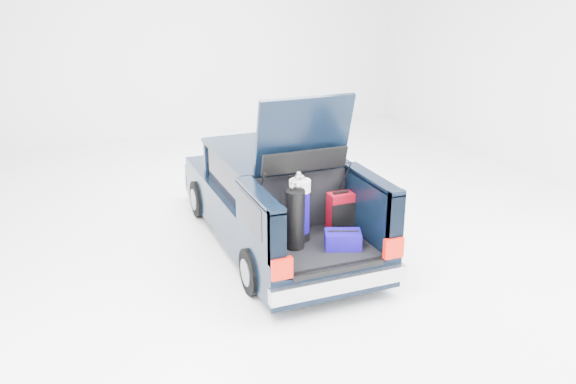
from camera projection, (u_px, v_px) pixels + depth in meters
name	position (u px, v px, depth m)	size (l,w,h in m)	color
ground	(276.00, 242.00, 9.37)	(14.00, 14.00, 0.00)	white
car	(273.00, 199.00, 9.22)	(1.87, 4.65, 2.47)	black
red_suitcase	(341.00, 212.00, 8.23)	(0.35, 0.22, 0.56)	maroon
black_golf_bag	(295.00, 219.00, 7.64)	(0.32, 0.35, 0.89)	black
blue_golf_bag	(300.00, 209.00, 7.89)	(0.34, 0.34, 0.93)	black
blue_duffel	(343.00, 240.00, 7.75)	(0.53, 0.44, 0.24)	#110574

